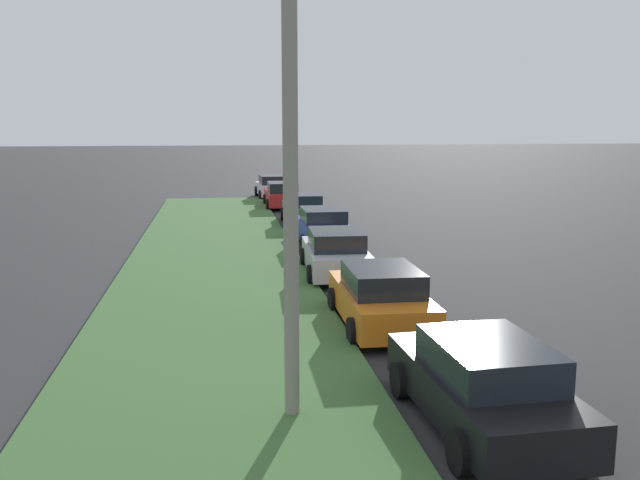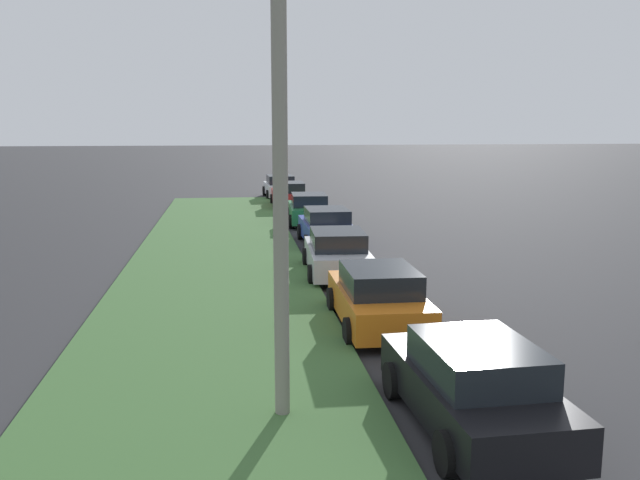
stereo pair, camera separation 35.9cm
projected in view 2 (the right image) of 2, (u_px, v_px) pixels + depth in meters
grass_median at (209, 358)px, 13.77m from camera, size 60.00×6.00×0.12m
parked_car_black at (473, 386)px, 10.60m from camera, size 4.37×2.16×1.47m
parked_car_orange at (378, 298)px, 15.95m from camera, size 4.32×2.06×1.47m
parked_car_silver at (337, 253)px, 21.39m from camera, size 4.38×2.18×1.47m
parked_car_blue at (326, 227)px, 26.88m from camera, size 4.30×2.03×1.47m
parked_car_green at (309, 209)px, 32.43m from camera, size 4.37×2.16×1.47m
parked_car_red at (289, 195)px, 38.86m from camera, size 4.31×2.04×1.47m
parked_car_white at (280, 187)px, 44.04m from camera, size 4.36×2.14×1.47m
streetlight at (303, 148)px, 10.42m from camera, size 0.68×2.87×7.50m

